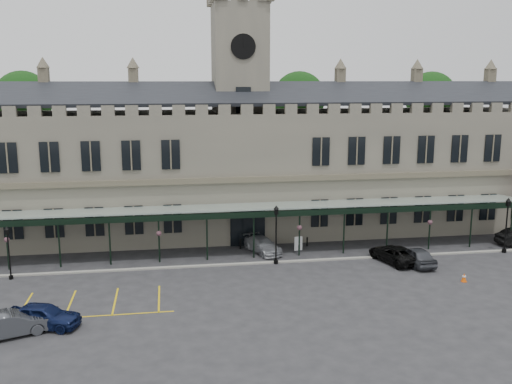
{
  "coord_description": "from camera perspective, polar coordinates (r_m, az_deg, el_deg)",
  "views": [
    {
      "loc": [
        -7.19,
        -39.28,
        15.11
      ],
      "look_at": [
        0.0,
        6.0,
        6.0
      ],
      "focal_mm": 40.0,
      "sensor_mm": 36.0,
      "label": 1
    }
  ],
  "objects": [
    {
      "name": "car_left_a",
      "position": [
        38.25,
        -20.52,
        -11.51
      ],
      "size": [
        4.92,
        3.02,
        1.56
      ],
      "primitive_type": "imported",
      "rotation": [
        0.0,
        0.0,
        1.3
      ],
      "color": "#0D173D",
      "rests_on": "ground"
    },
    {
      "name": "car_left_b",
      "position": [
        37.81,
        -23.27,
        -12.03
      ],
      "size": [
        4.88,
        3.17,
        1.52
      ],
      "primitive_type": "imported",
      "rotation": [
        0.0,
        0.0,
        1.94
      ],
      "color": "#3A3C42",
      "rests_on": "ground"
    },
    {
      "name": "ground",
      "position": [
        42.7,
        1.28,
        -9.49
      ],
      "size": [
        140.0,
        140.0,
        0.0
      ],
      "primitive_type": "plane",
      "color": "#272729"
    },
    {
      "name": "kerb",
      "position": [
        47.79,
        0.09,
        -7.12
      ],
      "size": [
        60.0,
        0.4,
        0.12
      ],
      "primitive_type": "cube",
      "color": "gray",
      "rests_on": "ground"
    },
    {
      "name": "car_taxi",
      "position": [
        50.61,
        0.67,
        -5.34
      ],
      "size": [
        3.36,
        4.98,
        1.34
      ],
      "primitive_type": "imported",
      "rotation": [
        0.0,
        0.0,
        0.35
      ],
      "color": "#A2A5AA",
      "rests_on": "ground"
    },
    {
      "name": "canopy",
      "position": [
        48.97,
        -0.27,
        -3.8
      ],
      "size": [
        50.0,
        4.1,
        4.3
      ],
      "color": "#8C9E93",
      "rests_on": "ground"
    },
    {
      "name": "station_building",
      "position": [
        56.32,
        -1.58,
        2.41
      ],
      "size": [
        60.0,
        10.36,
        17.3
      ],
      "color": "#5F5B4F",
      "rests_on": "ground"
    },
    {
      "name": "bollard_left",
      "position": [
        51.75,
        -1.57,
        -5.19
      ],
      "size": [
        0.17,
        0.17,
        0.95
      ],
      "primitive_type": "cylinder",
      "color": "black",
      "rests_on": "ground"
    },
    {
      "name": "tree_behind_mid",
      "position": [
        66.09,
        4.33,
        9.21
      ],
      "size": [
        6.0,
        6.0,
        16.0
      ],
      "color": "#332314",
      "rests_on": "ground"
    },
    {
      "name": "car_van",
      "position": [
        49.47,
        13.67,
        -6.02
      ],
      "size": [
        3.67,
        5.51,
        1.4
      ],
      "primitive_type": "imported",
      "rotation": [
        0.0,
        0.0,
        3.43
      ],
      "color": "black",
      "rests_on": "ground"
    },
    {
      "name": "traffic_cone",
      "position": [
        46.43,
        20.09,
        -8.04
      ],
      "size": [
        0.42,
        0.42,
        0.66
      ],
      "rotation": [
        0.0,
        0.0,
        0.42
      ],
      "color": "#DD4E06",
      "rests_on": "ground"
    },
    {
      "name": "sign_board",
      "position": [
        51.36,
        4.26,
        -5.18
      ],
      "size": [
        0.75,
        0.15,
        1.28
      ],
      "rotation": [
        0.0,
        0.0,
        0.13
      ],
      "color": "black",
      "rests_on": "ground"
    },
    {
      "name": "car_right_a",
      "position": [
        49.19,
        15.75,
        -6.17
      ],
      "size": [
        2.02,
        4.52,
        1.51
      ],
      "primitive_type": "imported",
      "rotation": [
        0.0,
        0.0,
        3.2
      ],
      "color": "#3A3C42",
      "rests_on": "ground"
    },
    {
      "name": "tree_behind_left",
      "position": [
        66.01,
        -22.23,
        8.42
      ],
      "size": [
        6.0,
        6.0,
        16.0
      ],
      "color": "#332314",
      "rests_on": "ground"
    },
    {
      "name": "lamp_post_left",
      "position": [
        47.44,
        -23.51,
        -5.15
      ],
      "size": [
        0.4,
        0.4,
        4.2
      ],
      "color": "black",
      "rests_on": "ground"
    },
    {
      "name": "bollard_right",
      "position": [
        52.87,
        5.14,
        -4.95
      ],
      "size": [
        0.15,
        0.15,
        0.82
      ],
      "primitive_type": "cylinder",
      "color": "black",
      "rests_on": "ground"
    },
    {
      "name": "lamp_post_mid",
      "position": [
        47.01,
        2.03,
        -3.75
      ],
      "size": [
        0.47,
        0.47,
        4.99
      ],
      "color": "black",
      "rests_on": "ground"
    },
    {
      "name": "tree_behind_right",
      "position": [
        71.49,
        17.06,
        8.91
      ],
      "size": [
        6.0,
        6.0,
        16.0
      ],
      "color": "#332314",
      "rests_on": "ground"
    },
    {
      "name": "lamp_post_right",
      "position": [
        54.62,
        23.79,
        -2.6
      ],
      "size": [
        0.47,
        0.47,
        4.97
      ],
      "color": "black",
      "rests_on": "ground"
    },
    {
      "name": "clock_tower",
      "position": [
        55.78,
        -1.63,
        9.18
      ],
      "size": [
        5.6,
        5.6,
        24.8
      ],
      "color": "#5F5B4F",
      "rests_on": "ground"
    },
    {
      "name": "parking_markings",
      "position": [
        41.26,
        -18.19,
        -10.84
      ],
      "size": [
        16.0,
        6.0,
        0.01
      ],
      "primitive_type": null,
      "color": "gold",
      "rests_on": "ground"
    }
  ]
}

